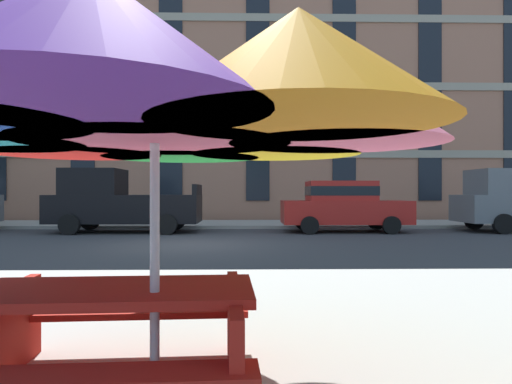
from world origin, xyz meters
The scene contains 7 objects.
ground_plane centered at (0.00, 0.00, 0.00)m, with size 120.00×120.00×0.00m, color #38383A.
sidewalk_far centered at (0.00, 6.80, 0.06)m, with size 56.00×3.60×0.12m, color #9E998E.
apartment_building centered at (0.00, 14.99, 8.00)m, with size 40.78×12.08×16.00m.
pickup_black centered at (-2.91, 3.70, 1.03)m, with size 5.10×2.12×2.20m.
sedan_red centered at (4.92, 3.70, 0.95)m, with size 4.40×1.98×1.78m.
patio_umbrella centered at (0.97, -9.00, 1.96)m, with size 3.63×3.63×2.29m.
picnic_table centered at (0.68, -8.87, 0.49)m, with size 1.88×1.61×0.77m.
Camera 1 is at (1.54, -11.76, 1.39)m, focal length 31.05 mm.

